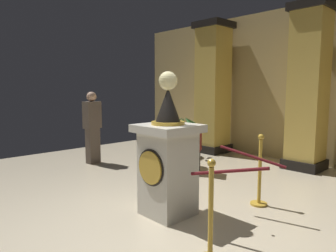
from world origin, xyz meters
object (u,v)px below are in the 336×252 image
object	(u,v)px
cafe_chair_red	(195,144)
bystander_guest	(92,126)
pedestal_clock	(168,159)
cafe_table	(176,144)
stanchion_near	(211,226)
potted_palm_left	(184,145)
stanchion_far	(259,180)

from	to	relation	value
cafe_chair_red	bystander_guest	bearing A→B (deg)	-153.60
pedestal_clock	bystander_guest	world-z (taller)	pedestal_clock
bystander_guest	cafe_table	size ratio (longest dim) A/B	2.08
stanchion_near	cafe_chair_red	world-z (taller)	stanchion_near
pedestal_clock	bystander_guest	xyz separation A→B (m)	(-3.23, 0.74, 0.10)
cafe_chair_red	stanchion_near	bearing A→B (deg)	-45.47
bystander_guest	cafe_table	xyz separation A→B (m)	(1.49, 1.15, -0.35)
cafe_chair_red	cafe_table	bearing A→B (deg)	170.00
cafe_table	cafe_chair_red	bearing A→B (deg)	-10.00
pedestal_clock	cafe_table	distance (m)	2.58
pedestal_clock	potted_palm_left	size ratio (longest dim) A/B	1.83
stanchion_near	cafe_table	size ratio (longest dim) A/B	1.32
pedestal_clock	stanchion_far	world-z (taller)	pedestal_clock
stanchion_near	cafe_table	xyz separation A→B (m)	(-2.84, 2.37, 0.14)
bystander_guest	cafe_table	world-z (taller)	bystander_guest
potted_palm_left	bystander_guest	world-z (taller)	bystander_guest
stanchion_near	potted_palm_left	distance (m)	4.64
potted_palm_left	cafe_chair_red	distance (m)	1.49
stanchion_near	bystander_guest	world-z (taller)	bystander_guest
pedestal_clock	stanchion_far	distance (m)	1.40
stanchion_near	bystander_guest	distance (m)	4.53
stanchion_near	cafe_table	world-z (taller)	stanchion_near
pedestal_clock	cafe_chair_red	xyz separation A→B (m)	(-1.12, 1.79, -0.17)
stanchion_far	potted_palm_left	size ratio (longest dim) A/B	1.01
pedestal_clock	cafe_table	size ratio (longest dim) A/B	2.45
potted_palm_left	cafe_table	size ratio (longest dim) A/B	1.34
bystander_guest	stanchion_near	bearing A→B (deg)	-15.73
cafe_table	cafe_chair_red	size ratio (longest dim) A/B	0.80
stanchion_near	stanchion_far	world-z (taller)	stanchion_far
stanchion_near	potted_palm_left	size ratio (longest dim) A/B	0.98
pedestal_clock	potted_palm_left	distance (m)	3.55
stanchion_near	cafe_chair_red	bearing A→B (deg)	134.53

